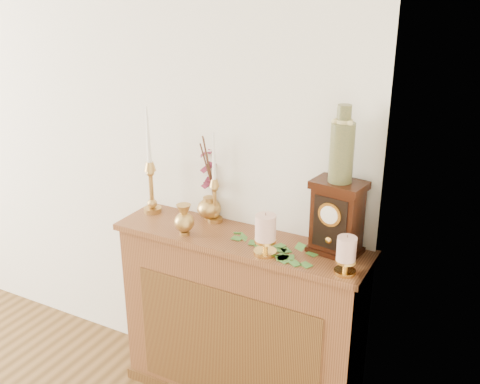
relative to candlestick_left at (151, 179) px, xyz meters
The scene contains 10 objects.
console_shelf 0.86m from the candlestick_left, ahead, with size 1.24×0.34×0.93m.
candlestick_left is the anchor object (origin of this frame).
candlestick_center 0.35m from the candlestick_left, ahead, with size 0.08×0.08×0.45m.
bud_vase 0.35m from the candlestick_left, 26.94° to the right, with size 0.09×0.09×0.15m.
ginger_jar 0.31m from the candlestick_left, 16.71° to the left, with size 0.18×0.19×0.44m.
pillar_candle_left 0.74m from the candlestick_left, 11.87° to the right, with size 0.10×0.10×0.20m.
pillar_candle_right 1.09m from the candlestick_left, ahead, with size 0.09×0.09×0.17m.
ivy_garland 0.70m from the candlestick_left, ahead, with size 0.41×0.17×0.08m.
mantel_clock 0.98m from the candlestick_left, ahead, with size 0.24×0.18×0.33m.
ceramic_vase 1.02m from the candlestick_left, ahead, with size 0.10×0.10×0.33m.
Camera 1 is at (2.51, 0.01, 2.08)m, focal length 42.00 mm.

